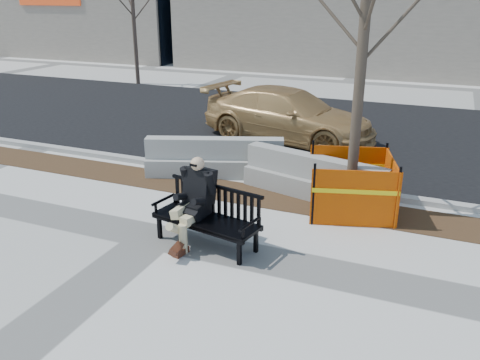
% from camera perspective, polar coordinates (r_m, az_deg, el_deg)
% --- Properties ---
extents(ground, '(120.00, 120.00, 0.00)m').
position_cam_1_polar(ground, '(9.46, -9.69, -6.41)').
color(ground, beige).
rests_on(ground, ground).
extents(mulch_strip, '(40.00, 1.20, 0.02)m').
position_cam_1_polar(mulch_strip, '(11.52, -2.87, -1.02)').
color(mulch_strip, '#47301C').
rests_on(mulch_strip, ground).
extents(asphalt_street, '(60.00, 10.40, 0.01)m').
position_cam_1_polar(asphalt_street, '(17.05, 6.17, 6.09)').
color(asphalt_street, black).
rests_on(asphalt_street, ground).
extents(curb, '(60.00, 0.25, 0.12)m').
position_cam_1_polar(curb, '(12.31, -0.97, 0.72)').
color(curb, '#9E9B93').
rests_on(curb, ground).
extents(bench, '(2.12, 1.08, 1.08)m').
position_cam_1_polar(bench, '(9.06, -3.83, -7.40)').
color(bench, black).
rests_on(bench, ground).
extents(seated_man, '(0.87, 1.24, 1.58)m').
position_cam_1_polar(seated_man, '(9.26, -5.05, -6.80)').
color(seated_man, black).
rests_on(seated_man, ground).
extents(tree_fence, '(3.10, 3.10, 6.27)m').
position_cam_1_polar(tree_fence, '(10.67, 12.36, -3.36)').
color(tree_fence, '#E85B00').
rests_on(tree_fence, ground).
extents(sedan, '(5.68, 3.14, 1.56)m').
position_cam_1_polar(sedan, '(15.50, 5.48, 4.62)').
color(sedan, tan).
rests_on(sedan, ground).
extents(jersey_barrier_left, '(3.39, 1.81, 0.97)m').
position_cam_1_polar(jersey_barrier_left, '(12.41, -2.88, 0.57)').
color(jersey_barrier_left, '#9D9A92').
rests_on(jersey_barrier_left, ground).
extents(jersey_barrier_right, '(3.40, 1.47, 0.96)m').
position_cam_1_polar(jersey_barrier_right, '(11.22, 8.31, -1.86)').
color(jersey_barrier_right, gray).
rests_on(jersey_barrier_right, ground).
extents(far_tree_left, '(2.20, 2.20, 5.81)m').
position_cam_1_polar(far_tree_left, '(25.86, -11.58, 10.76)').
color(far_tree_left, '#4A3A30').
rests_on(far_tree_left, ground).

